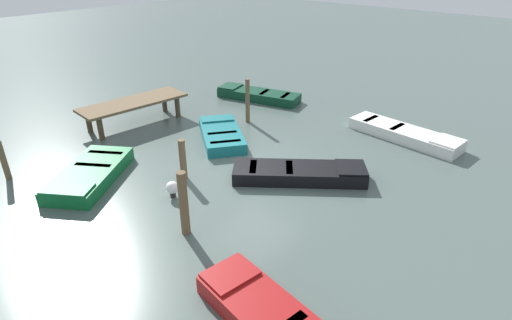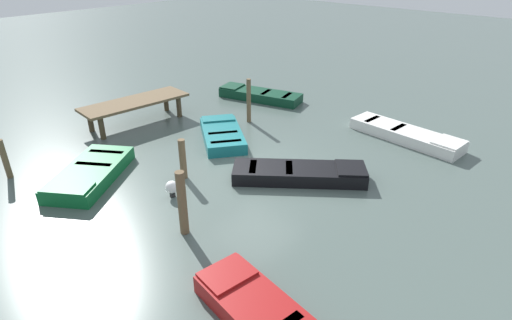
{
  "view_description": "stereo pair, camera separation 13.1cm",
  "coord_description": "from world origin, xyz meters",
  "px_view_note": "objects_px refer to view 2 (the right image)",
  "views": [
    {
      "loc": [
        -8.63,
        -7.56,
        6.24
      ],
      "look_at": [
        0.0,
        0.0,
        0.35
      ],
      "focal_mm": 29.11,
      "sensor_mm": 36.0,
      "label": 1
    },
    {
      "loc": [
        -8.54,
        -7.66,
        6.24
      ],
      "look_at": [
        0.0,
        0.0,
        0.35
      ],
      "focal_mm": 29.11,
      "sensor_mm": 36.0,
      "label": 2
    }
  ],
  "objects_px": {
    "mooring_piling_mid_right": "(183,159)",
    "mooring_piling_far_right": "(182,203)",
    "rowboat_green": "(90,173)",
    "mooring_piling_far_left": "(249,101)",
    "marker_buoy": "(172,187)",
    "rowboat_teal": "(222,135)",
    "mooring_piling_center": "(5,159)",
    "dock_segment": "(135,104)",
    "rowboat_white": "(406,134)",
    "rowboat_black": "(300,173)",
    "rowboat_dark_green": "(260,95)"
  },
  "relations": [
    {
      "from": "mooring_piling_far_left",
      "to": "mooring_piling_center",
      "type": "height_order",
      "value": "mooring_piling_far_left"
    },
    {
      "from": "rowboat_green",
      "to": "mooring_piling_far_right",
      "type": "distance_m",
      "value": 4.19
    },
    {
      "from": "rowboat_white",
      "to": "rowboat_teal",
      "type": "distance_m",
      "value": 6.66
    },
    {
      "from": "rowboat_green",
      "to": "rowboat_dark_green",
      "type": "bearing_deg",
      "value": 153.11
    },
    {
      "from": "rowboat_teal",
      "to": "mooring_piling_far_left",
      "type": "bearing_deg",
      "value": -39.77
    },
    {
      "from": "mooring_piling_center",
      "to": "rowboat_dark_green",
      "type": "bearing_deg",
      "value": -4.56
    },
    {
      "from": "mooring_piling_far_right",
      "to": "marker_buoy",
      "type": "bearing_deg",
      "value": 61.72
    },
    {
      "from": "mooring_piling_mid_right",
      "to": "marker_buoy",
      "type": "bearing_deg",
      "value": -146.82
    },
    {
      "from": "mooring_piling_far_left",
      "to": "marker_buoy",
      "type": "height_order",
      "value": "mooring_piling_far_left"
    },
    {
      "from": "rowboat_black",
      "to": "mooring_piling_mid_right",
      "type": "height_order",
      "value": "mooring_piling_mid_right"
    },
    {
      "from": "rowboat_teal",
      "to": "mooring_piling_far_left",
      "type": "relative_size",
      "value": 1.74
    },
    {
      "from": "mooring_piling_mid_right",
      "to": "mooring_piling_far_right",
      "type": "relative_size",
      "value": 0.75
    },
    {
      "from": "rowboat_black",
      "to": "mooring_piling_far_left",
      "type": "xyz_separation_m",
      "value": [
        2.39,
        4.3,
        0.66
      ]
    },
    {
      "from": "mooring_piling_far_left",
      "to": "marker_buoy",
      "type": "xyz_separation_m",
      "value": [
        -5.55,
        -2.21,
        -0.59
      ]
    },
    {
      "from": "rowboat_green",
      "to": "mooring_piling_mid_right",
      "type": "distance_m",
      "value": 2.82
    },
    {
      "from": "marker_buoy",
      "to": "rowboat_teal",
      "type": "bearing_deg",
      "value": 25.51
    },
    {
      "from": "dock_segment",
      "to": "mooring_piling_far_left",
      "type": "bearing_deg",
      "value": -40.75
    },
    {
      "from": "rowboat_dark_green",
      "to": "mooring_piling_center",
      "type": "relative_size",
      "value": 3.17
    },
    {
      "from": "dock_segment",
      "to": "rowboat_green",
      "type": "xyz_separation_m",
      "value": [
        -3.52,
        -2.8,
        -0.59
      ]
    },
    {
      "from": "rowboat_white",
      "to": "rowboat_green",
      "type": "bearing_deg",
      "value": -117.25
    },
    {
      "from": "rowboat_white",
      "to": "mooring_piling_far_left",
      "type": "bearing_deg",
      "value": -149.97
    },
    {
      "from": "dock_segment",
      "to": "mooring_piling_far_left",
      "type": "relative_size",
      "value": 2.42
    },
    {
      "from": "rowboat_green",
      "to": "mooring_piling_center",
      "type": "bearing_deg",
      "value": -85.56
    },
    {
      "from": "rowboat_white",
      "to": "rowboat_dark_green",
      "type": "bearing_deg",
      "value": -173.47
    },
    {
      "from": "mooring_piling_far_left",
      "to": "mooring_piling_mid_right",
      "type": "distance_m",
      "value": 4.93
    },
    {
      "from": "mooring_piling_center",
      "to": "marker_buoy",
      "type": "xyz_separation_m",
      "value": [
        2.63,
        -4.56,
        -0.34
      ]
    },
    {
      "from": "rowboat_black",
      "to": "mooring_piling_center",
      "type": "bearing_deg",
      "value": -177.55
    },
    {
      "from": "rowboat_dark_green",
      "to": "mooring_piling_far_left",
      "type": "bearing_deg",
      "value": 107.88
    },
    {
      "from": "rowboat_green",
      "to": "mooring_piling_far_right",
      "type": "bearing_deg",
      "value": 58.93
    },
    {
      "from": "rowboat_dark_green",
      "to": "rowboat_teal",
      "type": "bearing_deg",
      "value": 100.13
    },
    {
      "from": "rowboat_dark_green",
      "to": "mooring_piling_far_left",
      "type": "xyz_separation_m",
      "value": [
        -2.36,
        -1.51,
        0.66
      ]
    },
    {
      "from": "rowboat_black",
      "to": "mooring_piling_far_left",
      "type": "bearing_deg",
      "value": 112.33
    },
    {
      "from": "rowboat_teal",
      "to": "marker_buoy",
      "type": "xyz_separation_m",
      "value": [
        -3.6,
        -1.72,
        0.07
      ]
    },
    {
      "from": "mooring_piling_center",
      "to": "dock_segment",
      "type": "bearing_deg",
      "value": 9.18
    },
    {
      "from": "rowboat_white",
      "to": "rowboat_teal",
      "type": "xyz_separation_m",
      "value": [
        -4.46,
        4.95,
        0.0
      ]
    },
    {
      "from": "dock_segment",
      "to": "marker_buoy",
      "type": "height_order",
      "value": "dock_segment"
    },
    {
      "from": "rowboat_green",
      "to": "mooring_piling_mid_right",
      "type": "relative_size",
      "value": 2.71
    },
    {
      "from": "rowboat_dark_green",
      "to": "mooring_piling_center",
      "type": "xyz_separation_m",
      "value": [
        -10.54,
        0.84,
        0.41
      ]
    },
    {
      "from": "mooring_piling_mid_right",
      "to": "mooring_piling_far_right",
      "type": "bearing_deg",
      "value": -129.05
    },
    {
      "from": "mooring_piling_center",
      "to": "mooring_piling_mid_right",
      "type": "bearing_deg",
      "value": -48.3
    },
    {
      "from": "rowboat_white",
      "to": "rowboat_black",
      "type": "relative_size",
      "value": 1.1
    },
    {
      "from": "rowboat_black",
      "to": "marker_buoy",
      "type": "height_order",
      "value": "marker_buoy"
    },
    {
      "from": "rowboat_green",
      "to": "mooring_piling_far_left",
      "type": "height_order",
      "value": "mooring_piling_far_left"
    },
    {
      "from": "rowboat_black",
      "to": "mooring_piling_far_left",
      "type": "height_order",
      "value": "mooring_piling_far_left"
    },
    {
      "from": "rowboat_white",
      "to": "rowboat_black",
      "type": "distance_m",
      "value": 5.03
    },
    {
      "from": "dock_segment",
      "to": "rowboat_teal",
      "type": "relative_size",
      "value": 1.39
    },
    {
      "from": "mooring_piling_far_left",
      "to": "rowboat_green",
      "type": "bearing_deg",
      "value": 176.75
    },
    {
      "from": "rowboat_teal",
      "to": "mooring_piling_far_right",
      "type": "height_order",
      "value": "mooring_piling_far_right"
    },
    {
      "from": "rowboat_teal",
      "to": "dock_segment",
      "type": "bearing_deg",
      "value": 53.37
    },
    {
      "from": "mooring_piling_far_left",
      "to": "mooring_piling_far_right",
      "type": "bearing_deg",
      "value": -149.51
    }
  ]
}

